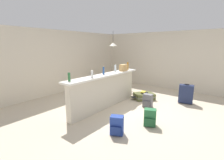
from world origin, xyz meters
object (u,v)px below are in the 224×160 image
bottle_green (69,77)px  bottle_blue (104,71)px  backpack_green (150,118)px  grocery_bag (123,68)px  dining_chair_near_partition (123,80)px  suitcase_flat_olive (144,96)px  book_stack (144,92)px  bottle_clear (115,68)px  suitcase_upright_navy (186,94)px  bottle_amber (128,66)px  dining_table (114,75)px  bottle_white (92,74)px  backpack_grey (148,101)px  pendant_lamp (113,44)px  backpack_blue (117,126)px

bottle_green → bottle_blue: size_ratio=0.92×
bottle_blue → backpack_green: (-0.21, -1.65, -0.96)m
grocery_bag → dining_chair_near_partition: bearing=35.6°
suitcase_flat_olive → book_stack: size_ratio=3.50×
bottle_clear → backpack_green: 2.12m
bottle_green → suitcase_upright_navy: (3.19, -1.95, -0.82)m
bottle_amber → dining_table: (0.50, 1.02, -0.54)m
bottle_white → bottle_amber: 1.90m
bottle_green → backpack_green: size_ratio=0.50×
bottle_blue → dining_chair_near_partition: (1.76, 0.51, -0.65)m
bottle_amber → dining_table: size_ratio=0.24×
backpack_grey → pendant_lamp: bearing=64.9°
bottle_white → backpack_green: (0.37, -1.54, -0.95)m
dining_chair_near_partition → suitcase_flat_olive: (-0.27, -1.13, -0.41)m
grocery_bag → book_stack: size_ratio=1.06×
bottle_blue → pendant_lamp: size_ratio=0.34×
bottle_green → suitcase_flat_olive: 2.99m
pendant_lamp → suitcase_flat_olive: 2.55m
bottle_green → dining_chair_near_partition: bottle_green is taller
bottle_green → bottle_white: size_ratio=1.04×
backpack_grey → bottle_clear: bearing=101.7°
bottle_green → bottle_white: bearing=-12.3°
bottle_blue → bottle_amber: bottle_amber is taller
bottle_white → dining_chair_near_partition: bearing=14.6°
grocery_bag → bottle_clear: bearing=161.6°
bottle_blue → suitcase_upright_navy: bottle_blue is taller
grocery_bag → backpack_grey: 1.38m
bottle_amber → bottle_green: bearing=178.9°
bottle_amber → dining_chair_near_partition: bearing=49.4°
suitcase_upright_navy → backpack_blue: 3.05m
bottle_green → bottle_white: 0.66m
bottle_green → bottle_amber: (2.54, -0.05, 0.03)m
suitcase_flat_olive → suitcase_upright_navy: bearing=-70.0°
grocery_bag → pendant_lamp: bearing=51.5°
book_stack → backpack_green: bearing=-148.8°
bottle_white → backpack_grey: size_ratio=0.48×
grocery_bag → backpack_green: 2.18m
dining_table → dining_chair_near_partition: 0.52m
bottle_clear → dining_chair_near_partition: bearing=22.8°
pendant_lamp → book_stack: 2.45m
bottle_blue → backpack_green: bearing=-97.3°
grocery_bag → backpack_green: grocery_bag is taller
bottle_white → suitcase_upright_navy: bearing=-35.4°
bottle_clear → backpack_grey: bearing=-78.3°
bottle_clear → book_stack: bearing=-38.1°
bottle_white → bottle_blue: bearing=9.9°
backpack_grey → backpack_green: bearing=-151.6°
bottle_amber → backpack_grey: bottle_amber is taller
bottle_green → backpack_grey: bottle_green is taller
pendant_lamp → suitcase_upright_navy: pendant_lamp is taller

